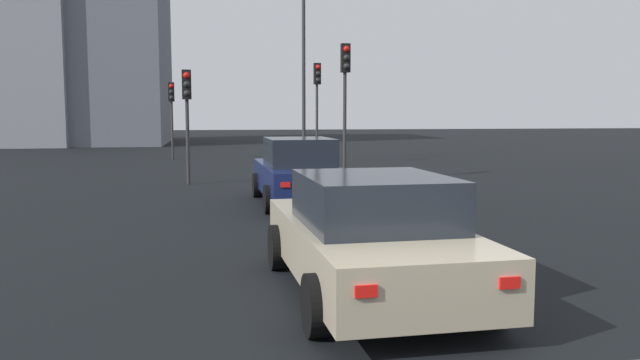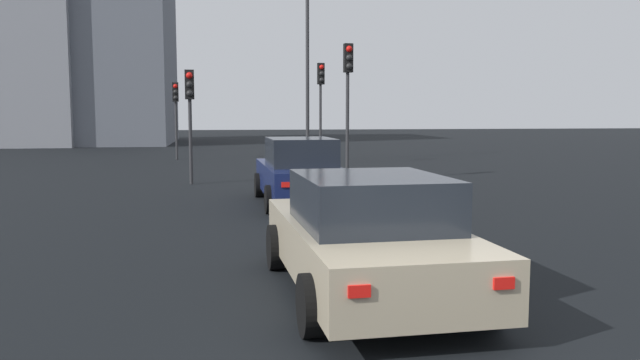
% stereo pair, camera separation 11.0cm
% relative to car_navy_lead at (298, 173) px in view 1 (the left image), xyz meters
% --- Properties ---
extents(car_navy_lead, '(4.64, 2.04, 1.62)m').
position_rel_car_navy_lead_xyz_m(car_navy_lead, '(0.00, 0.00, 0.00)').
color(car_navy_lead, '#141E4C').
rests_on(car_navy_lead, ground_plane).
extents(car_beige_second, '(4.58, 2.22, 1.48)m').
position_rel_car_navy_lead_xyz_m(car_beige_second, '(-7.81, 0.14, -0.05)').
color(car_beige_second, tan).
rests_on(car_beige_second, ground_plane).
extents(traffic_light_near_left, '(0.33, 0.30, 4.33)m').
position_rel_car_navy_lead_xyz_m(traffic_light_near_left, '(11.69, -2.37, 2.33)').
color(traffic_light_near_left, '#2D2D30').
rests_on(traffic_light_near_left, ground_plane).
extents(traffic_light_near_right, '(0.32, 0.29, 3.65)m').
position_rel_car_navy_lead_xyz_m(traffic_light_near_right, '(15.45, 3.96, 1.86)').
color(traffic_light_near_right, '#2D2D30').
rests_on(traffic_light_near_right, ground_plane).
extents(traffic_light_far_left, '(0.32, 0.29, 4.40)m').
position_rel_car_navy_lead_xyz_m(traffic_light_far_left, '(4.67, -2.14, 2.38)').
color(traffic_light_far_left, '#2D2D30').
rests_on(traffic_light_far_left, ground_plane).
extents(traffic_light_far_right, '(0.32, 0.29, 3.54)m').
position_rel_car_navy_lead_xyz_m(traffic_light_far_right, '(4.79, 2.81, 1.78)').
color(traffic_light_far_right, '#2D2D30').
rests_on(traffic_light_far_right, ground_plane).
extents(street_lamp_kerbside, '(0.56, 0.36, 8.37)m').
position_rel_car_navy_lead_xyz_m(street_lamp_kerbside, '(13.63, -2.06, 4.08)').
color(street_lamp_kerbside, '#2D2D30').
rests_on(street_lamp_kerbside, ground_plane).
extents(building_facade_left, '(12.62, 9.35, 17.11)m').
position_rel_car_navy_lead_xyz_m(building_facade_left, '(33.80, 10.14, 7.78)').
color(building_facade_left, slate).
rests_on(building_facade_left, ground_plane).
extents(building_facade_center, '(8.96, 9.76, 10.62)m').
position_rel_car_navy_lead_xyz_m(building_facade_center, '(31.38, 16.14, 4.54)').
color(building_facade_center, gray).
rests_on(building_facade_center, ground_plane).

